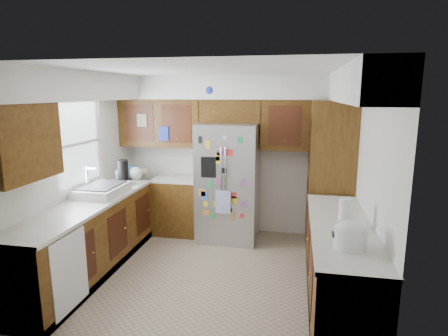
{
  "coord_description": "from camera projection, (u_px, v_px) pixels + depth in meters",
  "views": [
    {
      "loc": [
        1.02,
        -4.29,
        2.24
      ],
      "look_at": [
        0.1,
        0.35,
        1.3
      ],
      "focal_mm": 30.0,
      "sensor_mm": 36.0,
      "label": 1
    }
  ],
  "objects": [
    {
      "name": "room_shell",
      "position": [
        208.0,
        127.0,
        4.77
      ],
      "size": [
        3.64,
        3.24,
        2.52
      ],
      "color": "silver",
      "rests_on": "ground"
    },
    {
      "name": "pantry",
      "position": [
        330.0,
        176.0,
        5.37
      ],
      "size": [
        0.6,
        0.9,
        2.15
      ],
      "primitive_type": "cube",
      "color": "#3E240C",
      "rests_on": "ground"
    },
    {
      "name": "rice_cooker",
      "position": [
        350.0,
        234.0,
        3.24
      ],
      "size": [
        0.29,
        0.28,
        0.25
      ],
      "color": "white",
      "rests_on": "right_counter_run"
    },
    {
      "name": "right_counter_run",
      "position": [
        339.0,
        269.0,
        3.94
      ],
      "size": [
        0.63,
        2.25,
        0.92
      ],
      "color": "#3E240C",
      "rests_on": "ground"
    },
    {
      "name": "floor",
      "position": [
        211.0,
        273.0,
        4.76
      ],
      "size": [
        3.6,
        3.6,
        0.0
      ],
      "primitive_type": "plane",
      "color": "tan",
      "rests_on": "ground"
    },
    {
      "name": "fridge_top_items",
      "position": [
        231.0,
        91.0,
        5.62
      ],
      "size": [
        0.82,
        0.31,
        0.27
      ],
      "color": "#1F32B5",
      "rests_on": "bridge_cabinet"
    },
    {
      "name": "sink_assembly",
      "position": [
        102.0,
        190.0,
        4.94
      ],
      "size": [
        0.52,
        0.7,
        0.37
      ],
      "color": "white",
      "rests_on": "left_counter_run"
    },
    {
      "name": "paper_towel",
      "position": [
        345.0,
        212.0,
        3.78
      ],
      "size": [
        0.13,
        0.13,
        0.28
      ],
      "primitive_type": "cylinder",
      "color": "white",
      "rests_on": "right_counter_run"
    },
    {
      "name": "left_counter_run",
      "position": [
        111.0,
        232.0,
        4.96
      ],
      "size": [
        1.36,
        3.2,
        0.92
      ],
      "color": "#3E240C",
      "rests_on": "ground"
    },
    {
      "name": "fridge",
      "position": [
        228.0,
        182.0,
        5.74
      ],
      "size": [
        0.9,
        0.79,
        1.8
      ],
      "color": "#A3A4A9",
      "rests_on": "ground"
    },
    {
      "name": "left_counter_clutter",
      "position": [
        128.0,
        174.0,
        5.64
      ],
      "size": [
        0.34,
        0.89,
        0.38
      ],
      "color": "black",
      "rests_on": "left_counter_run"
    },
    {
      "name": "bridge_cabinet",
      "position": [
        231.0,
        111.0,
        5.75
      ],
      "size": [
        0.96,
        0.34,
        0.35
      ],
      "primitive_type": "cube",
      "color": "#3E240C",
      "rests_on": "fridge"
    }
  ]
}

